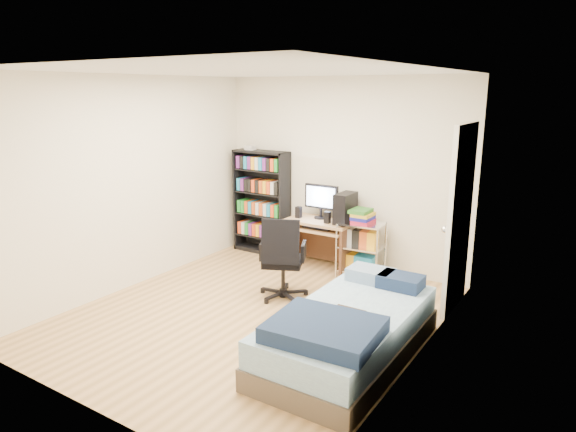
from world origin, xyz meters
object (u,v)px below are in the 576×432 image
Objects in this scene: media_shelf at (261,201)px; office_chair at (283,273)px; computer_desk at (328,225)px; bed at (348,332)px.

media_shelf reaches higher than office_chair.
media_shelf is at bearing 173.52° from computer_desk.
media_shelf is 1.60× the size of office_chair.
media_shelf is 3.27m from bed.
media_shelf is 1.39× the size of computer_desk.
bed is (1.23, -0.81, -0.06)m from office_chair.
media_shelf reaches higher than computer_desk.
bed is at bearing -40.78° from media_shelf.
bed is at bearing -58.38° from office_chair.
office_chair is 0.49× the size of bed.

